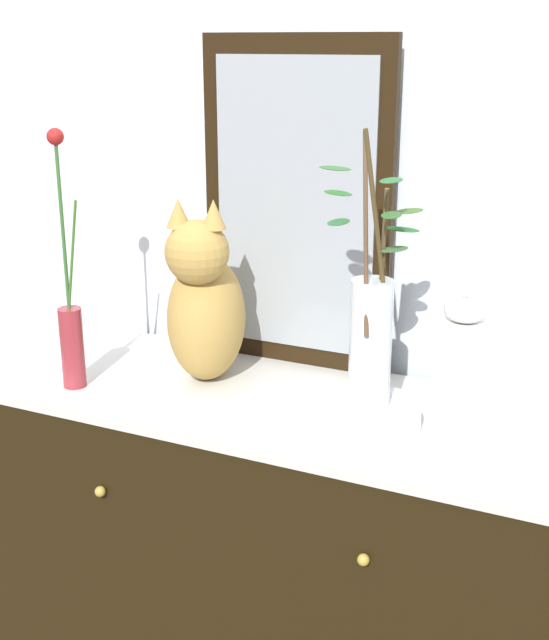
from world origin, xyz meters
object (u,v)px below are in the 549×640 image
at_px(sideboard, 274,554).
at_px(jar_lidded_porcelain, 462,361).
at_px(bowl_porcelain, 368,416).
at_px(vase_slim_green, 71,326).
at_px(vase_glass_clear, 371,332).
at_px(cat_sitting, 205,304).
at_px(mirror_leaning, 296,207).

distance_m(sideboard, jar_lidded_porcelain, 0.67).
distance_m(sideboard, bowl_porcelain, 0.50).
xyz_separation_m(vase_slim_green, jar_lidded_porcelain, (0.83, 0.19, -0.01)).
bearing_deg(vase_slim_green, bowl_porcelain, 5.61).
bearing_deg(vase_slim_green, vase_glass_clear, 5.50).
bearing_deg(vase_slim_green, cat_sitting, 33.12).
distance_m(bowl_porcelain, vase_glass_clear, 0.18).
bearing_deg(cat_sitting, jar_lidded_porcelain, 2.14).
relative_size(sideboard, jar_lidded_porcelain, 4.68).
bearing_deg(jar_lidded_porcelain, cat_sitting, -177.86).
bearing_deg(vase_glass_clear, jar_lidded_porcelain, 37.73).
xyz_separation_m(cat_sitting, vase_slim_green, (-0.25, -0.16, -0.04)).
height_order(vase_slim_green, vase_glass_clear, vase_glass_clear).
height_order(mirror_leaning, jar_lidded_porcelain, mirror_leaning).
height_order(vase_glass_clear, jar_lidded_porcelain, vase_glass_clear).
height_order(vase_slim_green, jar_lidded_porcelain, vase_slim_green).
bearing_deg(vase_glass_clear, cat_sitting, 166.95).
distance_m(sideboard, vase_glass_clear, 0.66).
bearing_deg(vase_slim_green, jar_lidded_porcelain, 12.57).
relative_size(sideboard, cat_sitting, 2.95).
bearing_deg(cat_sitting, vase_glass_clear, -13.05).
height_order(cat_sitting, vase_slim_green, vase_slim_green).
xyz_separation_m(cat_sitting, jar_lidded_porcelain, (0.58, 0.02, -0.05)).
distance_m(cat_sitting, vase_glass_clear, 0.44).
bearing_deg(mirror_leaning, vase_slim_green, -138.02).
relative_size(vase_slim_green, vase_glass_clear, 1.06).
bearing_deg(bowl_porcelain, cat_sitting, 167.10).
bearing_deg(mirror_leaning, cat_sitting, -126.73).
xyz_separation_m(bowl_porcelain, vase_glass_clear, (0.00, -0.00, 0.18)).
height_order(mirror_leaning, cat_sitting, mirror_leaning).
bearing_deg(mirror_leaning, vase_glass_clear, -45.30).
bearing_deg(mirror_leaning, sideboard, -78.04).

